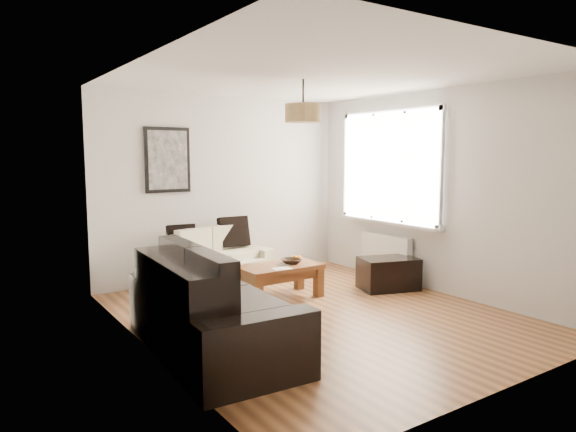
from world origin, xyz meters
TOP-DOWN VIEW (x-y plane):
  - floor at (0.00, 0.00)m, footprint 4.50×4.50m
  - ceiling at (0.00, 0.00)m, footprint 3.80×4.50m
  - wall_back at (0.00, 2.25)m, footprint 3.80×0.04m
  - wall_front at (0.00, -2.25)m, footprint 3.80×0.04m
  - wall_left at (-1.90, 0.00)m, footprint 0.04×4.50m
  - wall_right at (1.90, 0.00)m, footprint 0.04×4.50m
  - window_bay at (1.86, 0.80)m, footprint 0.14×1.90m
  - radiator at (1.82, 0.80)m, footprint 0.10×0.90m
  - poster at (-0.85, 2.22)m, footprint 0.62×0.04m
  - pendant_shade at (0.00, 0.30)m, footprint 0.40×0.40m
  - loveseat_cream at (-0.38, 1.78)m, footprint 1.62×1.11m
  - sofa_leather at (-1.43, -0.31)m, footprint 1.10×2.08m
  - coffee_table at (0.03, 0.82)m, footprint 1.02×0.56m
  - ottoman at (1.45, 0.38)m, footprint 0.85×0.68m
  - cushion_left at (-0.79, 1.96)m, footprint 0.38×0.16m
  - cushion_right at (-0.01, 1.96)m, footprint 0.43×0.15m
  - fruit_bowl at (0.19, 0.81)m, footprint 0.30×0.30m
  - orange_a at (0.33, 0.88)m, footprint 0.07×0.07m
  - orange_b at (0.36, 0.87)m, footprint 0.09×0.09m
  - orange_c at (0.31, 0.90)m, footprint 0.10×0.10m
  - papers at (-0.07, 0.62)m, footprint 0.24×0.18m

SIDE VIEW (x-z plane):
  - floor at x=0.00m, z-range 0.00..0.00m
  - coffee_table at x=0.03m, z-range 0.00..0.42m
  - ottoman at x=1.45m, z-range 0.00..0.42m
  - loveseat_cream at x=-0.38m, z-range 0.00..0.74m
  - radiator at x=1.82m, z-range 0.12..0.64m
  - papers at x=-0.07m, z-range 0.42..0.42m
  - sofa_leather at x=-1.43m, z-range 0.00..0.88m
  - fruit_bowl at x=0.19m, z-range 0.42..0.48m
  - orange_a at x=0.33m, z-range 0.43..0.49m
  - orange_b at x=0.36m, z-range 0.42..0.49m
  - orange_c at x=0.31m, z-range 0.42..0.50m
  - cushion_left at x=-0.79m, z-range 0.48..0.85m
  - cushion_right at x=-0.01m, z-range 0.48..0.90m
  - wall_back at x=0.00m, z-range 0.00..2.60m
  - wall_front at x=0.00m, z-range 0.00..2.60m
  - wall_left at x=-1.90m, z-range 0.00..2.60m
  - wall_right at x=1.90m, z-range 0.00..2.60m
  - window_bay at x=1.86m, z-range 0.80..2.40m
  - poster at x=-0.85m, z-range 1.26..2.13m
  - pendant_shade at x=0.00m, z-range 2.13..2.33m
  - ceiling at x=0.00m, z-range 2.60..2.60m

